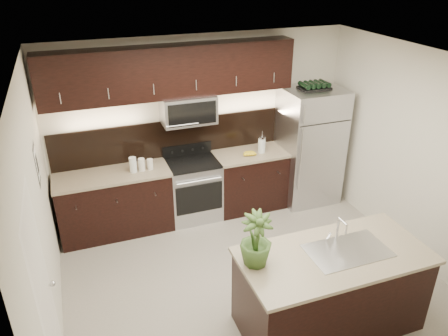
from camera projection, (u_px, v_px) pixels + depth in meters
name	position (u px, v px, depth m)	size (l,w,h in m)	color
ground	(252.00, 280.00, 5.47)	(4.50, 4.50, 0.00)	gray
room_walls	(248.00, 161.00, 4.65)	(4.52, 4.02, 2.71)	beige
counter_run	(180.00, 191.00, 6.55)	(3.51, 0.65, 0.94)	black
upper_fixtures	(174.00, 79.00, 5.94)	(3.49, 0.40, 1.66)	black
island	(330.00, 289.00, 4.64)	(1.96, 0.96, 0.94)	black
sink_faucet	(347.00, 249.00, 4.48)	(0.84, 0.50, 0.28)	silver
refrigerator	(309.00, 146.00, 6.94)	(0.90, 0.81, 1.86)	#B2B2B7
wine_rack	(314.00, 86.00, 6.51)	(0.46, 0.28, 0.11)	black
plant	(256.00, 239.00, 4.18)	(0.32, 0.32, 0.56)	#334E1F
canisters	(139.00, 165.00, 6.08)	(0.33, 0.10, 0.22)	silver
french_press	(262.00, 145.00, 6.64)	(0.12, 0.12, 0.34)	silver
bananas	(246.00, 153.00, 6.57)	(0.20, 0.16, 0.06)	gold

